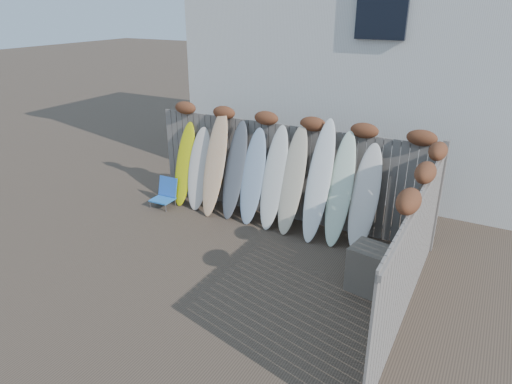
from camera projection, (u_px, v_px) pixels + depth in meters
The scene contains 17 objects.
ground at pixel (223, 269), 7.84m from camera, with size 80.00×80.00×0.00m, color #493A2D.
back_fence at pixel (287, 164), 9.29m from camera, with size 6.05×0.28×2.24m.
right_fence at pixel (414, 246), 6.27m from camera, with size 0.28×4.40×2.24m.
house at pixel (373, 46), 11.64m from camera, with size 8.50×5.50×6.33m.
beach_chair at pixel (165, 193), 10.20m from camera, with size 0.48×0.51×0.62m.
wooden_crate at pixel (371, 269), 7.14m from camera, with size 0.64×0.53×0.75m, color #756457.
lattice_panel at pixel (417, 233), 7.28m from camera, with size 0.05×1.11×1.67m, color #3D3025.
surfboard_0 at pixel (185, 164), 10.12m from camera, with size 0.46×0.07×1.90m, color #D9D70B.
surfboard_1 at pixel (199, 169), 9.93m from camera, with size 0.53×0.07×1.83m, color beige.
surfboard_2 at pixel (215, 164), 9.59m from camera, with size 0.49×0.07×2.28m, color #FEAD90.
surfboard_3 at pixel (235, 171), 9.48m from camera, with size 0.47×0.07×2.09m, color #555960.
surfboard_4 at pixel (253, 177), 9.27m from camera, with size 0.50×0.07×2.00m, color #8DA3BD.
surfboard_5 at pixel (274, 178), 9.04m from camera, with size 0.49×0.07×2.12m, color silver.
surfboard_6 at pixel (292, 181), 8.83m from camera, with size 0.48×0.07×2.18m, color beige.
surfboard_7 at pixel (319, 182), 8.53m from camera, with size 0.47×0.07×2.37m, color white.
surfboard_8 at pixel (340, 190), 8.40m from camera, with size 0.45×0.07×2.18m, color white.
surfboard_9 at pixel (365, 198), 8.25m from camera, with size 0.51×0.07×2.01m, color white.
Camera 1 is at (3.73, -5.62, 4.25)m, focal length 32.00 mm.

